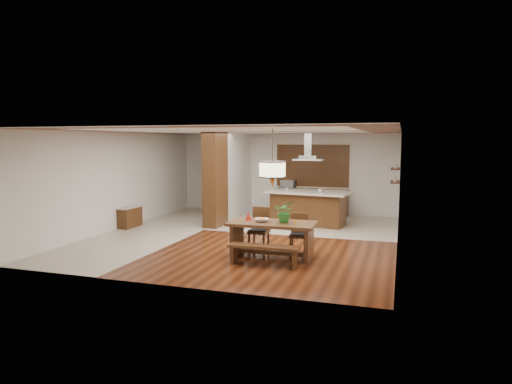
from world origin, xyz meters
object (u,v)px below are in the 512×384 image
(dining_chair_left, at_px, (259,229))
(kitchen_island, at_px, (308,208))
(dining_table, at_px, (272,231))
(pendant_lantern, at_px, (273,158))
(island_cup, at_px, (320,191))
(fruit_bowl, at_px, (262,220))
(dining_bench, at_px, (264,255))
(hallway_console, at_px, (130,217))
(dining_chair_right, at_px, (299,233))
(foliage_plant, at_px, (285,212))
(range_hood, at_px, (308,146))
(microwave, at_px, (288,184))

(dining_chair_left, xyz_separation_m, kitchen_island, (0.47, 3.62, 0.03))
(dining_table, bearing_deg, pendant_lantern, 135.00)
(island_cup, bearing_deg, fruit_bowl, -98.31)
(island_cup, bearing_deg, dining_table, -95.08)
(pendant_lantern, bearing_deg, fruit_bowl, -173.97)
(dining_bench, bearing_deg, hallway_console, 150.90)
(dining_chair_right, height_order, foliage_plant, foliage_plant)
(foliage_plant, bearing_deg, kitchen_island, 94.28)
(hallway_console, distance_m, dining_table, 5.56)
(island_cup, bearing_deg, foliage_plant, -91.21)
(dining_bench, distance_m, pendant_lantern, 2.15)
(pendant_lantern, height_order, foliage_plant, pendant_lantern)
(range_hood, xyz_separation_m, island_cup, (0.40, -0.09, -1.36))
(foliage_plant, height_order, kitchen_island, foliage_plant)
(dining_chair_left, distance_m, dining_chair_right, 0.97)
(hallway_console, height_order, dining_chair_right, dining_chair_right)
(dining_bench, height_order, fruit_bowl, fruit_bowl)
(dining_bench, bearing_deg, kitchen_island, 90.52)
(dining_table, distance_m, island_cup, 4.16)
(dining_table, xyz_separation_m, foliage_plant, (0.28, 0.05, 0.46))
(dining_table, height_order, island_cup, island_cup)
(fruit_bowl, bearing_deg, microwave, 98.30)
(dining_bench, relative_size, microwave, 3.04)
(dining_bench, distance_m, fruit_bowl, 0.96)
(dining_chair_left, bearing_deg, foliage_plant, -33.16)
(hallway_console, height_order, pendant_lantern, pendant_lantern)
(range_hood, bearing_deg, pendant_lantern, -89.58)
(kitchen_island, bearing_deg, dining_chair_right, -74.20)
(pendant_lantern, bearing_deg, foliage_plant, 10.68)
(foliage_plant, distance_m, fruit_bowl, 0.56)
(hallway_console, bearing_deg, range_hood, 21.95)
(pendant_lantern, distance_m, foliage_plant, 1.22)
(pendant_lantern, distance_m, island_cup, 4.29)
(dining_chair_left, bearing_deg, kitchen_island, 83.85)
(dining_table, distance_m, foliage_plant, 0.54)
(foliage_plant, bearing_deg, microwave, 103.10)
(foliage_plant, height_order, island_cup, foliage_plant)
(dining_bench, xyz_separation_m, range_hood, (-0.04, 4.91, 2.25))
(dining_chair_left, relative_size, pendant_lantern, 0.78)
(hallway_console, height_order, island_cup, island_cup)
(dining_bench, bearing_deg, dining_table, 91.13)
(dining_table, relative_size, fruit_bowl, 6.42)
(dining_chair_right, height_order, microwave, microwave)
(fruit_bowl, distance_m, island_cup, 4.19)
(kitchen_island, bearing_deg, range_hood, 97.80)
(dining_bench, distance_m, dining_chair_left, 1.42)
(pendant_lantern, distance_m, microwave, 6.37)
(dining_chair_right, relative_size, island_cup, 7.79)
(range_hood, bearing_deg, hallway_console, -158.05)
(dining_bench, height_order, range_hood, range_hood)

